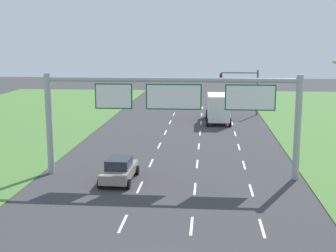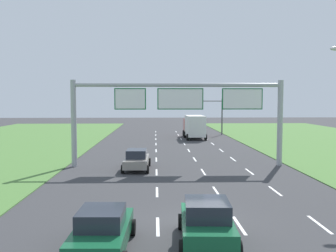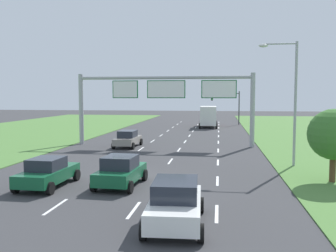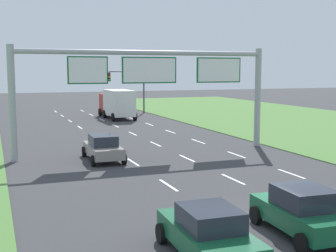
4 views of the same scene
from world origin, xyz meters
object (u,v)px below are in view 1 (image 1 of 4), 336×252
(car_far_ahead, at_px, (119,170))
(box_truck, at_px, (218,107))
(traffic_light_mast, at_px, (242,84))
(sign_gantry, at_px, (175,105))

(car_far_ahead, height_order, box_truck, box_truck)
(traffic_light_mast, bearing_deg, car_far_ahead, -108.94)
(car_far_ahead, relative_size, sign_gantry, 0.25)
(sign_gantry, bearing_deg, car_far_ahead, -157.89)
(box_truck, relative_size, traffic_light_mast, 1.32)
(car_far_ahead, height_order, sign_gantry, sign_gantry)
(box_truck, bearing_deg, traffic_light_mast, 59.88)
(car_far_ahead, distance_m, sign_gantry, 5.68)
(car_far_ahead, distance_m, traffic_light_mast, 30.71)
(box_truck, xyz_separation_m, traffic_light_mast, (2.99, 5.41, 2.13))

